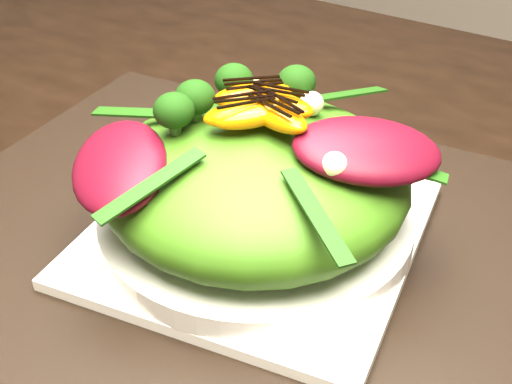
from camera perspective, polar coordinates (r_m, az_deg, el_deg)
The scene contains 10 objects.
dining_table at distance 0.65m, azimuth -11.23°, elevation 2.21°, with size 1.60×0.90×0.75m, color black.
placemat at distance 0.51m, azimuth 0.00°, elevation -3.93°, with size 0.52×0.39×0.00m, color black.
plate_base at distance 0.51m, azimuth -0.00°, elevation -3.36°, with size 0.23×0.23×0.01m, color white.
salad_bowl at distance 0.50m, azimuth 0.00°, elevation -2.20°, with size 0.23×0.23×0.02m, color silver.
lettuce_mound at distance 0.48m, azimuth 0.00°, elevation 1.21°, with size 0.22×0.22×0.08m, color #3B6813.
radicchio_leaf at distance 0.44m, azimuth 9.25°, elevation 3.45°, with size 0.10×0.06×0.02m, color #430712.
orange_segment at distance 0.47m, azimuth 1.68°, elevation 7.09°, with size 0.06×0.02×0.01m, color #C55D03.
broccoli_floret at distance 0.52m, azimuth -3.00°, elevation 9.84°, with size 0.04×0.04×0.04m, color black.
macadamia_nut at distance 0.42m, azimuth 1.38°, elevation 3.20°, with size 0.02×0.02×0.02m, color #C6BF8B.
balsamic_drizzle at distance 0.47m, azimuth 1.70°, elevation 7.97°, with size 0.05×0.00×0.00m, color black.
Camera 1 is at (0.40, -0.38, 1.07)m, focal length 48.00 mm.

